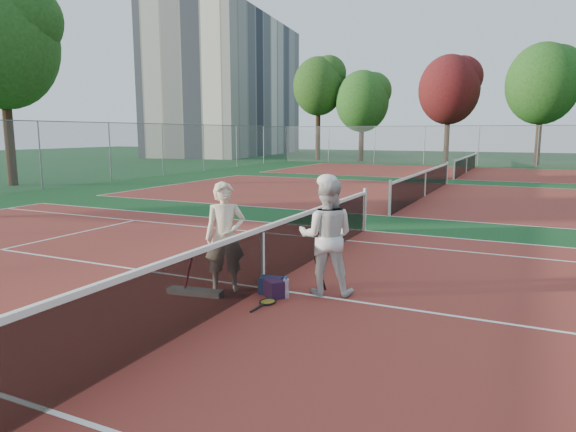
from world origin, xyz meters
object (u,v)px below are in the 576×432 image
at_px(net_main, 263,258).
at_px(racket_spare, 268,302).
at_px(player_b, 327,237).
at_px(sports_bag_purple, 274,288).
at_px(apartment_block, 229,88).
at_px(racket_black_held, 318,273).
at_px(player_a, 225,237).
at_px(water_bottle, 286,289).
at_px(sports_bag_navy, 271,285).
at_px(racket_red, 190,275).

bearing_deg(net_main, racket_spare, -56.17).
relative_size(player_b, sports_bag_purple, 5.45).
height_order(net_main, sports_bag_purple, net_main).
relative_size(net_main, apartment_block, 0.50).
xyz_separation_m(apartment_block, racket_black_held, (28.85, -43.74, -7.21)).
height_order(player_a, racket_black_held, player_a).
bearing_deg(player_b, water_bottle, 31.83).
bearing_deg(sports_bag_navy, water_bottle, -16.53).
relative_size(apartment_block, sports_bag_navy, 65.36).
relative_size(racket_black_held, racket_spare, 0.97).
relative_size(net_main, player_b, 6.07).
bearing_deg(racket_spare, net_main, 36.75).
bearing_deg(apartment_block, net_main, -57.53).
relative_size(apartment_block, racket_black_held, 37.63).
relative_size(net_main, racket_red, 18.59).
xyz_separation_m(net_main, sports_bag_purple, (0.36, -0.32, -0.38)).
bearing_deg(racket_spare, water_bottle, -18.87).
height_order(net_main, water_bottle, net_main).
relative_size(player_b, water_bottle, 6.03).
bearing_deg(water_bottle, player_b, 47.29).
bearing_deg(water_bottle, racket_spare, -111.79).
bearing_deg(sports_bag_navy, racket_spare, -68.33).
xyz_separation_m(player_b, sports_bag_purple, (-0.65, -0.53, -0.77)).
bearing_deg(net_main, water_bottle, -27.19).
bearing_deg(net_main, racket_red, -140.78).
relative_size(net_main, player_a, 6.30).
bearing_deg(sports_bag_purple, net_main, 138.64).
bearing_deg(racket_black_held, racket_red, -14.40).
height_order(player_a, racket_red, player_a).
xyz_separation_m(racket_red, racket_spare, (1.31, 0.10, -0.27)).
distance_m(racket_black_held, racket_spare, 1.02).
relative_size(apartment_block, water_bottle, 73.33).
xyz_separation_m(racket_red, water_bottle, (1.44, 0.44, -0.15)).
xyz_separation_m(apartment_block, water_bottle, (28.55, -44.28, -7.35)).
distance_m(net_main, apartment_block, 52.62).
distance_m(racket_black_held, sports_bag_purple, 0.78).
bearing_deg(water_bottle, apartment_block, 122.81).
bearing_deg(sports_bag_purple, sports_bag_navy, 132.42).
bearing_deg(racket_black_held, net_main, -26.93).
relative_size(net_main, water_bottle, 36.60).
height_order(player_a, water_bottle, player_a).
relative_size(player_b, sports_bag_navy, 5.38).
bearing_deg(water_bottle, racket_black_held, 61.27).
relative_size(apartment_block, racket_spare, 36.64).
bearing_deg(sports_bag_navy, racket_red, -154.88).
bearing_deg(racket_black_held, sports_bag_purple, 5.51).
distance_m(player_b, racket_spare, 1.35).
distance_m(player_a, sports_bag_purple, 1.11).
distance_m(player_a, racket_spare, 1.26).
height_order(apartment_block, racket_red, apartment_block).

